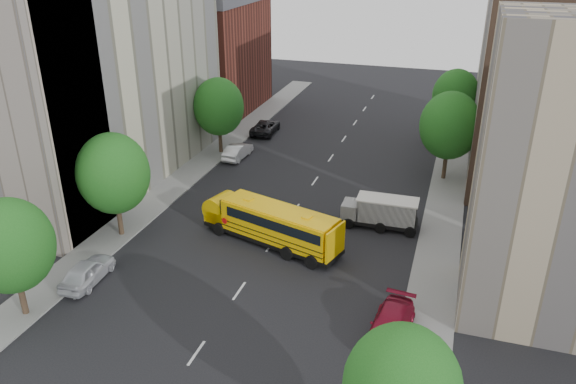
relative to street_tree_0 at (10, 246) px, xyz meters
The scene contains 22 objects.
ground 18.40m from the street_tree_0, 51.84° to the left, with size 120.00×120.00×0.00m, color black.
sidewalk_left 19.55m from the street_tree_0, 91.51° to the left, with size 3.00×80.00×0.12m, color slate.
sidewalk_right 29.80m from the street_tree_0, 40.18° to the left, with size 3.00×80.00×0.12m, color slate.
lane_markings 26.80m from the street_tree_0, 65.38° to the left, with size 0.15×64.00×0.01m, color silver.
building_left_cream 21.86m from the street_tree_0, 109.29° to the left, with size 10.00×26.00×20.00m, color beige.
building_left_redbrick 42.62m from the street_tree_0, 99.46° to the left, with size 10.00×15.00×13.00m, color maroon.
building_left_near 12.42m from the street_tree_0, 126.38° to the left, with size 10.00×7.00×17.00m, color #B4A28C.
building_right_near 30.76m from the street_tree_0, 18.14° to the left, with size 10.00×7.00×17.00m, color tan.
building_right_far 44.90m from the street_tree_0, 49.54° to the left, with size 10.00×22.00×18.00m, color #B4A28C.
building_right_sidewall 37.27m from the street_tree_0, 38.42° to the left, with size 10.10×0.30×18.00m, color brown.
street_tree_0 is the anchor object (origin of this frame).
street_tree_1 10.00m from the street_tree_0, 90.00° to the left, with size 5.12×5.12×7.90m.
street_tree_2 28.00m from the street_tree_0, 90.00° to the left, with size 4.99×4.99×7.71m.
street_tree_4 35.61m from the street_tree_0, 51.84° to the left, with size 5.25×5.25×8.10m.
street_tree_5 45.65m from the street_tree_0, 61.19° to the left, with size 4.86×4.86×7.51m.
school_bus 16.66m from the street_tree_0, 48.60° to the left, with size 10.98×5.42×3.03m.
safari_truck 25.08m from the street_tree_0, 43.60° to the left, with size 5.68×2.20×2.41m.
parked_car_0 5.77m from the street_tree_0, 70.87° to the left, with size 1.80×4.49×1.53m, color silver.
parked_car_1 27.53m from the street_tree_0, 85.37° to the left, with size 1.54×4.41×1.45m, color silver.
parked_car_2 35.52m from the street_tree_0, 86.43° to the left, with size 2.39×5.18×1.44m, color black.
parked_car_3 21.45m from the street_tree_0, 12.42° to the left, with size 2.06×5.06×1.47m, color maroon.
parked_car_5 44.36m from the street_tree_0, 63.16° to the left, with size 1.38×3.96×1.30m, color #AAAAA5.
Camera 1 is at (11.82, -34.89, 20.33)m, focal length 35.00 mm.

